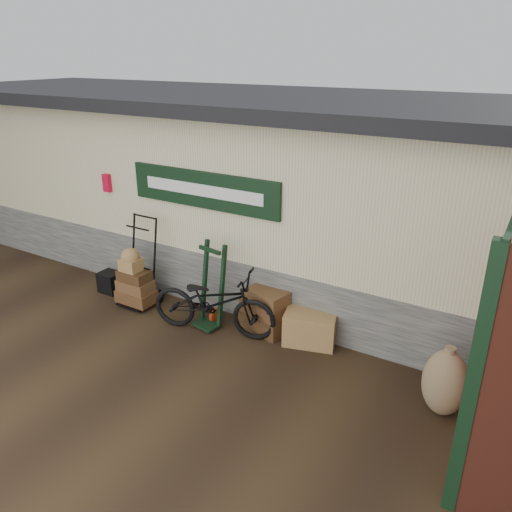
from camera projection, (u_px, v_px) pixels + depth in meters
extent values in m
plane|color=black|center=(185.00, 339.00, 7.19)|extent=(80.00, 80.00, 0.00)
cube|color=#4C4C47|center=(277.00, 250.00, 9.20)|extent=(14.00, 3.54, 0.90)
cube|color=#C4C290|center=(279.00, 169.00, 8.63)|extent=(14.00, 3.50, 2.10)
cube|color=black|center=(275.00, 101.00, 8.07)|extent=(14.40, 4.10, 0.20)
cube|color=black|center=(203.00, 190.00, 7.36)|extent=(2.60, 0.06, 0.55)
cube|color=white|center=(202.00, 190.00, 7.33)|extent=(2.10, 0.01, 0.18)
cube|color=red|center=(107.00, 183.00, 8.37)|extent=(0.14, 0.10, 0.30)
cube|color=black|center=(472.00, 388.00, 4.07)|extent=(0.12, 0.12, 2.60)
cube|color=olive|center=(310.00, 328.00, 7.03)|extent=(0.81, 0.64, 0.47)
cube|color=black|center=(110.00, 282.00, 8.55)|extent=(0.36, 0.31, 0.35)
imported|color=black|center=(213.00, 299.00, 7.18)|extent=(1.07, 1.98, 1.09)
ellipsoid|color=brown|center=(445.00, 383.00, 5.58)|extent=(0.60, 0.54, 0.82)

